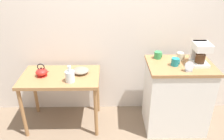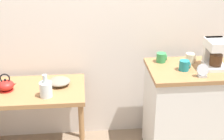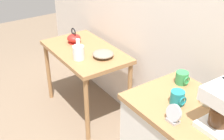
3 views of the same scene
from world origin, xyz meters
name	(u,v)px [view 1 (image 1 of 3)]	position (x,y,z in m)	size (l,w,h in m)	color
ground_plane	(113,124)	(0.00, 0.00, 0.00)	(8.00, 8.00, 0.00)	#7A6651
back_wall	(120,12)	(0.10, 0.45, 1.40)	(4.40, 0.10, 2.80)	silver
wooden_table	(61,82)	(-0.64, 0.06, 0.63)	(0.95, 0.57, 0.72)	#9E7044
kitchen_counter	(176,96)	(0.79, -0.01, 0.45)	(0.77, 0.56, 0.90)	white
bowl_stoneware	(81,71)	(-0.39, 0.12, 0.76)	(0.20, 0.20, 0.06)	gray
teakettle	(42,72)	(-0.85, 0.05, 0.78)	(0.17, 0.14, 0.16)	red
glass_carafe_vase	(70,76)	(-0.49, -0.09, 0.80)	(0.11, 0.11, 0.20)	silver
coffee_maker	(200,52)	(1.00, 0.01, 1.04)	(0.18, 0.22, 0.26)	white
mug_dark_teal	(175,62)	(0.71, -0.05, 0.94)	(0.09, 0.09, 0.09)	teal
mug_tall_green	(158,55)	(0.55, 0.16, 0.94)	(0.09, 0.09, 0.09)	#338C4C
mug_small_cream	(180,56)	(0.82, 0.11, 0.94)	(0.09, 0.08, 0.09)	beige
table_clock	(189,67)	(0.82, -0.19, 0.95)	(0.10, 0.05, 0.11)	#B2B5BA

